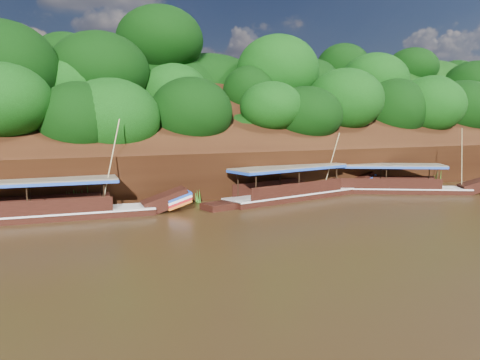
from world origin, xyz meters
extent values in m
plane|color=black|center=(0.00, 0.00, 0.00)|extent=(160.00, 160.00, 0.00)
cube|color=black|center=(0.00, 16.00, 3.50)|extent=(120.00, 16.12, 13.64)
cube|color=black|center=(0.00, 26.00, 0.00)|extent=(120.00, 24.00, 12.00)
ellipsoid|color=#093809|center=(-6.00, 15.00, 3.50)|extent=(18.00, 8.00, 6.40)
ellipsoid|color=#093809|center=(0.00, 23.00, 9.20)|extent=(24.00, 11.00, 8.40)
ellipsoid|color=#093809|center=(24.00, 14.50, 3.40)|extent=(18.00, 8.00, 6.00)
ellipsoid|color=#093809|center=(34.00, 22.00, 8.80)|extent=(22.00, 10.00, 8.00)
cube|color=black|center=(11.68, 7.21, 0.00)|extent=(12.00, 7.89, 0.88)
cube|color=silver|center=(11.68, 7.21, 0.42)|extent=(12.03, 7.95, 0.10)
cube|color=black|center=(17.85, 3.83, 0.68)|extent=(3.36, 2.83, 1.71)
cube|color=brown|center=(11.00, 7.58, 2.35)|extent=(9.77, 6.87, 0.12)
cube|color=#1B45B3|center=(11.00, 7.58, 2.24)|extent=(9.77, 6.87, 0.18)
cylinder|color=tan|center=(16.16, 4.20, 3.03)|extent=(1.59, 1.05, 4.90)
cube|color=black|center=(2.67, 7.92, 0.00)|extent=(12.93, 4.98, 0.95)
cube|color=silver|center=(2.67, 7.92, 0.46)|extent=(12.94, 5.05, 0.11)
cube|color=black|center=(9.67, 9.44, 0.74)|extent=(3.32, 2.35, 1.79)
cube|color=#1B45B3|center=(10.44, 9.61, 1.06)|extent=(1.92, 2.11, 0.65)
cube|color=red|center=(10.44, 9.61, 0.70)|extent=(1.92, 2.11, 0.65)
cube|color=brown|center=(1.90, 7.75, 2.55)|extent=(10.30, 4.73, 0.13)
cube|color=#1B45B3|center=(1.90, 7.75, 2.43)|extent=(10.30, 4.73, 0.19)
cylinder|color=tan|center=(5.92, 7.97, 2.83)|extent=(0.79, 1.07, 4.58)
cube|color=black|center=(-15.61, 7.73, 0.00)|extent=(13.56, 3.26, 0.92)
cube|color=silver|center=(-15.61, 7.73, 0.44)|extent=(13.57, 3.33, 0.10)
cube|color=black|center=(-8.08, 7.15, 0.71)|extent=(3.28, 1.92, 1.80)
cube|color=#1B45B3|center=(-7.25, 7.09, 1.02)|extent=(1.78, 1.87, 0.67)
cube|color=red|center=(-7.25, 7.09, 0.67)|extent=(1.78, 1.87, 0.67)
cube|color=brown|center=(-16.45, 7.80, 2.45)|extent=(10.68, 3.37, 0.12)
cube|color=#1B45B3|center=(-16.45, 7.80, 2.33)|extent=(10.68, 3.37, 0.18)
cylinder|color=tan|center=(-11.57, 7.22, 3.40)|extent=(1.56, 1.29, 5.60)
cone|color=#33711C|center=(-13.53, 9.13, 1.00)|extent=(1.50, 1.50, 2.00)
cone|color=#33711C|center=(-5.24, 9.76, 0.73)|extent=(1.50, 1.50, 1.45)
cone|color=#33711C|center=(0.05, 9.70, 0.73)|extent=(1.50, 1.50, 1.46)
cone|color=#33711C|center=(6.27, 9.92, 1.04)|extent=(1.50, 1.50, 2.09)
cone|color=#33711C|center=(13.17, 9.74, 0.89)|extent=(1.50, 1.50, 1.79)
cone|color=#33711C|center=(19.41, 9.42, 0.87)|extent=(1.50, 1.50, 1.74)
camera|label=1|loc=(-16.35, -23.14, 6.13)|focal=35.00mm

